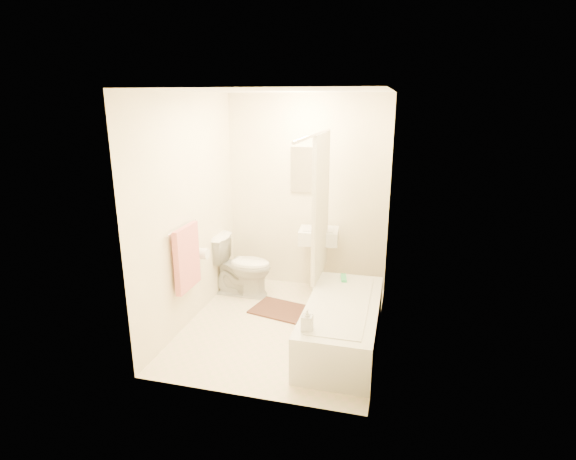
% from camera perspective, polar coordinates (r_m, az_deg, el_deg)
% --- Properties ---
extents(floor, '(2.40, 2.40, 0.00)m').
position_cam_1_polar(floor, '(4.88, -0.75, -12.15)').
color(floor, beige).
rests_on(floor, ground).
extents(ceiling, '(2.40, 2.40, 0.00)m').
position_cam_1_polar(ceiling, '(4.30, -0.87, 17.28)').
color(ceiling, white).
rests_on(ceiling, ground).
extents(wall_back, '(2.00, 0.02, 2.40)m').
position_cam_1_polar(wall_back, '(5.58, 2.44, 4.62)').
color(wall_back, beige).
rests_on(wall_back, ground).
extents(wall_left, '(0.02, 2.40, 2.40)m').
position_cam_1_polar(wall_left, '(4.79, -12.43, 2.32)').
color(wall_left, beige).
rests_on(wall_left, ground).
extents(wall_right, '(0.02, 2.40, 2.40)m').
position_cam_1_polar(wall_right, '(4.29, 12.18, 0.73)').
color(wall_right, beige).
rests_on(wall_right, ground).
extents(mirror, '(0.40, 0.03, 0.55)m').
position_cam_1_polar(mirror, '(5.50, 2.44, 7.64)').
color(mirror, white).
rests_on(mirror, wall_back).
extents(curtain_rod, '(0.03, 1.70, 0.03)m').
position_cam_1_polar(curtain_rod, '(4.34, 3.42, 11.96)').
color(curtain_rod, silver).
rests_on(curtain_rod, wall_back).
extents(shower_curtain, '(0.04, 0.80, 1.55)m').
position_cam_1_polar(shower_curtain, '(4.84, 4.18, 3.05)').
color(shower_curtain, silver).
rests_on(shower_curtain, curtain_rod).
extents(towel_bar, '(0.02, 0.60, 0.02)m').
position_cam_1_polar(towel_bar, '(4.59, -13.29, 0.34)').
color(towel_bar, silver).
rests_on(towel_bar, wall_left).
extents(towel, '(0.06, 0.45, 0.66)m').
position_cam_1_polar(towel, '(4.67, -12.71, -3.46)').
color(towel, '#CC7266').
rests_on(towel, towel_bar).
extents(toilet_paper, '(0.11, 0.12, 0.12)m').
position_cam_1_polar(toilet_paper, '(5.01, -10.76, -2.96)').
color(toilet_paper, white).
rests_on(toilet_paper, wall_left).
extents(toilet, '(0.76, 0.44, 0.73)m').
position_cam_1_polar(toilet, '(5.54, -5.89, -4.53)').
color(toilet, white).
rests_on(toilet, floor).
extents(sink, '(0.50, 0.42, 0.91)m').
position_cam_1_polar(sink, '(5.50, 3.88, -3.65)').
color(sink, white).
rests_on(sink, floor).
extents(bathtub, '(0.68, 1.55, 0.44)m').
position_cam_1_polar(bathtub, '(4.49, 6.89, -11.80)').
color(bathtub, silver).
rests_on(bathtub, floor).
extents(bath_mat, '(0.70, 0.59, 0.02)m').
position_cam_1_polar(bath_mat, '(5.21, -1.01, -10.09)').
color(bath_mat, '#4A2319').
rests_on(bath_mat, floor).
extents(soap_bottle, '(0.09, 0.10, 0.20)m').
position_cam_1_polar(soap_bottle, '(3.86, 2.44, -11.32)').
color(soap_bottle, white).
rests_on(soap_bottle, bathtub).
extents(scrub_brush, '(0.09, 0.20, 0.04)m').
position_cam_1_polar(scrub_brush, '(4.93, 7.08, -6.10)').
color(scrub_brush, '#3CBC6D').
rests_on(scrub_brush, bathtub).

